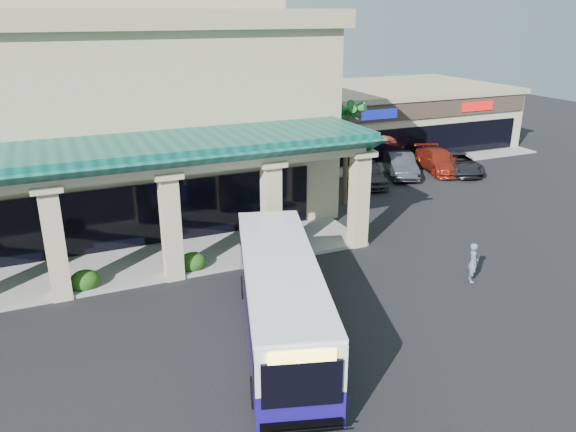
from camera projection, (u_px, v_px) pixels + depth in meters
name	position (u px, v px, depth m)	size (l,w,h in m)	color
ground	(287.00, 321.00, 20.77)	(110.00, 110.00, 0.00)	black
main_building	(27.00, 114.00, 29.59)	(30.80, 14.80, 11.35)	#BFB088
arcade	(38.00, 220.00, 22.64)	(30.00, 6.20, 5.70)	#0C4A42
strip_mall	(369.00, 116.00, 47.35)	(22.50, 12.50, 4.90)	beige
palm_0	(346.00, 149.00, 32.30)	(2.40, 2.40, 6.60)	#175721
palm_1	(337.00, 144.00, 35.39)	(2.40, 2.40, 5.80)	#175721
broadleaf_tree	(277.00, 139.00, 39.12)	(2.60, 2.60, 4.81)	#1E4A10
transit_bus	(281.00, 301.00, 19.15)	(2.47, 10.61, 2.96)	#1C0F86
pedestrian	(473.00, 262.00, 23.54)	(0.63, 0.41, 1.72)	slate
car_silver	(369.00, 173.00, 36.88)	(1.84, 4.56, 1.56)	#363739
car_white	(401.00, 165.00, 38.79)	(1.69, 4.86, 1.60)	#2E3037
car_red	(439.00, 161.00, 39.94)	(2.15, 5.28, 1.53)	maroon
car_gray	(458.00, 163.00, 39.63)	(2.33, 5.06, 1.41)	black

